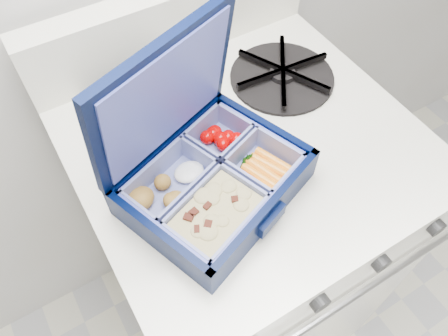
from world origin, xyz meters
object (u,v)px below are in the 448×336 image
bento_box (215,183)px  burner_grate (282,73)px  stove (237,244)px  fork (199,116)px

bento_box → burner_grate: bearing=13.5°
stove → fork: bearing=120.2°
stove → fork: size_ratio=4.83×
bento_box → burner_grate: (0.22, 0.15, -0.02)m
bento_box → burner_grate: 0.27m
burner_grate → stove: bearing=-149.8°
burner_grate → fork: bearing=-178.8°
burner_grate → fork: size_ratio=1.11×
stove → bento_box: bento_box is taller
bento_box → fork: 0.16m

